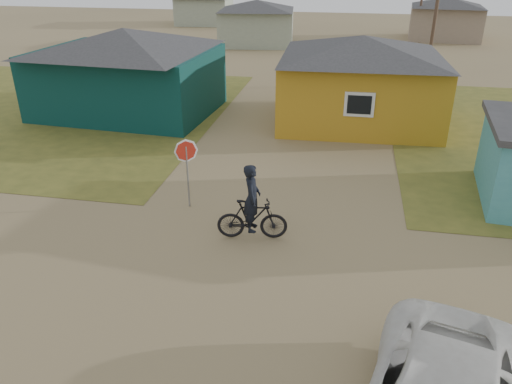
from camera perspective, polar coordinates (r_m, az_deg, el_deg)
ground at (r=11.69m, az=-1.72°, el=-12.22°), size 120.00×120.00×0.00m
grass_nw at (r=28.14m, az=-24.85°, el=8.65°), size 20.00×18.00×0.00m
house_teal at (r=25.35m, az=-14.54°, el=13.33°), size 8.93×7.08×4.00m
house_yellow at (r=23.56m, az=11.81°, el=12.57°), size 7.72×6.76×3.90m
house_pale_west at (r=44.04m, az=0.08°, el=18.88°), size 7.04×6.15×3.60m
house_beige_east at (r=49.90m, az=20.87°, el=18.13°), size 6.95×6.05×3.60m
house_pale_north at (r=57.52m, az=-5.93°, el=20.28°), size 6.28×5.81×3.40m
utility_pole_near at (r=31.44m, az=19.88°, el=18.84°), size 1.40×0.20×8.00m
stop_sign at (r=15.08m, az=-7.95°, el=3.96°), size 0.72×0.13×2.21m
cyclist at (r=13.56m, az=-0.45°, el=-2.33°), size 2.00×0.83×2.19m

